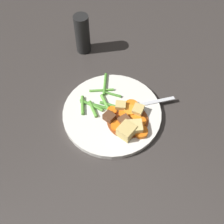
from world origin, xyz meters
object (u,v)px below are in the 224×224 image
object	(u,v)px
dinner_plate	(112,114)
carrot_slice_0	(113,112)
carrot_slice_1	(136,117)
potato_chunk_3	(121,106)
potato_chunk_2	(138,110)
carrot_slice_3	(131,106)
carrot_slice_4	(141,132)
meat_chunk_0	(125,122)
potato_chunk_1	(135,128)
carrot_slice_7	(141,122)
fork	(141,105)
carrot_slice_5	(130,111)
carrot_slice_6	(125,113)
carrot_slice_2	(117,126)
potato_chunk_0	(126,131)
pepper_mill	(82,34)
meat_chunk_1	(109,117)

from	to	relation	value
dinner_plate	carrot_slice_0	distance (m)	0.01
carrot_slice_1	potato_chunk_3	world-z (taller)	potato_chunk_3
dinner_plate	potato_chunk_2	xyz separation A→B (m)	(0.06, 0.04, 0.02)
carrot_slice_3	carrot_slice_4	xyz separation A→B (m)	(0.06, -0.06, 0.00)
carrot_slice_1	carrot_slice_4	xyz separation A→B (m)	(0.03, -0.03, 0.00)
carrot_slice_3	potato_chunk_2	bearing A→B (deg)	-15.64
dinner_plate	meat_chunk_0	distance (m)	0.05
dinner_plate	potato_chunk_1	size ratio (longest dim) A/B	7.08
dinner_plate	carrot_slice_7	distance (m)	0.08
potato_chunk_2	fork	distance (m)	0.03
carrot_slice_5	carrot_slice_6	size ratio (longest dim) A/B	1.01
carrot_slice_1	potato_chunk_3	distance (m)	0.05
potato_chunk_3	carrot_slice_7	bearing A→B (deg)	-6.49
carrot_slice_3	carrot_slice_2	bearing A→B (deg)	-87.38
carrot_slice_0	carrot_slice_4	size ratio (longest dim) A/B	0.72
dinner_plate	carrot_slice_0	bearing A→B (deg)	-28.00
carrot_slice_5	potato_chunk_1	distance (m)	0.06
potato_chunk_0	potato_chunk_3	bearing A→B (deg)	134.03
potato_chunk_1	pepper_mill	bearing A→B (deg)	149.67
fork	pepper_mill	size ratio (longest dim) A/B	1.11
carrot_slice_3	meat_chunk_0	bearing A→B (deg)	-74.71
carrot_slice_0	potato_chunk_3	world-z (taller)	potato_chunk_3
carrot_slice_4	potato_chunk_3	world-z (taller)	potato_chunk_3
potato_chunk_3	potato_chunk_0	bearing A→B (deg)	-45.97
carrot_slice_6	meat_chunk_1	xyz separation A→B (m)	(-0.03, -0.03, 0.01)
meat_chunk_1	carrot_slice_6	bearing A→B (deg)	54.20
carrot_slice_5	meat_chunk_0	xyz separation A→B (m)	(0.01, -0.04, 0.00)
potato_chunk_3	fork	xyz separation A→B (m)	(0.04, 0.04, -0.01)
carrot_slice_7	potato_chunk_1	distance (m)	0.03
carrot_slice_6	meat_chunk_0	size ratio (longest dim) A/B	1.05
carrot_slice_5	potato_chunk_1	bearing A→B (deg)	-46.52
potato_chunk_2	pepper_mill	xyz separation A→B (m)	(-0.27, 0.12, 0.04)
carrot_slice_1	fork	world-z (taller)	carrot_slice_1
carrot_slice_3	fork	xyz separation A→B (m)	(0.02, 0.02, -0.00)
potato_chunk_1	meat_chunk_0	bearing A→B (deg)	174.62
dinner_plate	carrot_slice_1	bearing A→B (deg)	15.86
potato_chunk_0	meat_chunk_1	world-z (taller)	potato_chunk_0
carrot_slice_6	potato_chunk_3	xyz separation A→B (m)	(-0.02, 0.01, 0.01)
carrot_slice_3	carrot_slice_4	distance (m)	0.08
carrot_slice_4	carrot_slice_7	size ratio (longest dim) A/B	1.21
carrot_slice_2	carrot_slice_6	xyz separation A→B (m)	(-0.00, 0.04, 0.00)
dinner_plate	carrot_slice_5	size ratio (longest dim) A/B	8.18
carrot_slice_5	fork	bearing A→B (deg)	72.17
dinner_plate	potato_chunk_0	size ratio (longest dim) A/B	6.61
potato_chunk_0	potato_chunk_3	world-z (taller)	potato_chunk_0
carrot_slice_3	potato_chunk_1	xyz separation A→B (m)	(0.05, -0.06, 0.01)
carrot_slice_6	meat_chunk_1	world-z (taller)	meat_chunk_1
carrot_slice_1	potato_chunk_3	xyz separation A→B (m)	(-0.05, 0.00, 0.01)
carrot_slice_2	potato_chunk_0	xyz separation A→B (m)	(0.03, -0.00, 0.01)
carrot_slice_1	meat_chunk_1	xyz separation A→B (m)	(-0.06, -0.04, 0.01)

